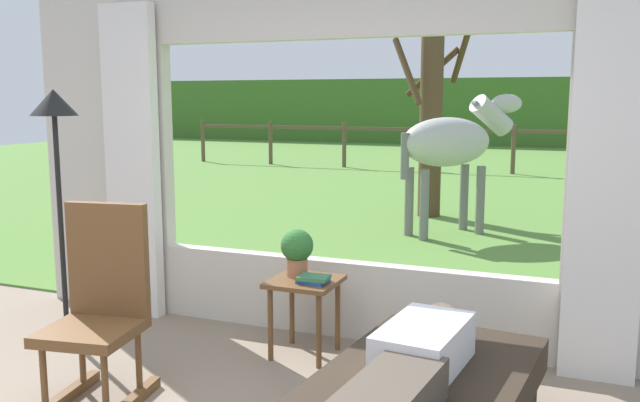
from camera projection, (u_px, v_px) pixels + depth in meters
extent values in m
cube|color=beige|center=(109.00, 151.00, 5.43)|extent=(1.15, 0.12, 2.55)
cube|color=beige|center=(344.00, 298.00, 4.84)|extent=(2.90, 0.12, 0.55)
cube|color=beige|center=(345.00, 4.00, 4.53)|extent=(2.90, 0.12, 0.45)
cube|color=silver|center=(133.00, 164.00, 5.19)|extent=(0.44, 0.10, 2.40)
cube|color=silver|center=(607.00, 184.00, 3.95)|extent=(0.44, 0.10, 2.40)
cube|color=#568438|center=(511.00, 175.00, 14.87)|extent=(36.00, 21.68, 0.02)
cube|color=#3D6927|center=(544.00, 112.00, 23.72)|extent=(36.00, 2.00, 2.40)
cube|color=#2D2319|center=(415.00, 399.00, 3.10)|extent=(1.07, 1.78, 0.18)
cube|color=silver|center=(424.00, 346.00, 3.21)|extent=(0.40, 0.63, 0.22)
cube|color=#4C4238|center=(389.00, 402.00, 2.66)|extent=(0.35, 0.71, 0.18)
sphere|color=tan|center=(441.00, 321.00, 3.56)|extent=(0.20, 0.20, 0.20)
cube|color=brown|center=(91.00, 332.00, 3.67)|extent=(0.55, 0.55, 0.06)
cube|color=brown|center=(108.00, 262.00, 3.82)|extent=(0.48, 0.13, 0.68)
cube|color=brown|center=(63.00, 399.00, 3.78)|extent=(0.17, 0.68, 0.06)
cylinder|color=brown|center=(44.00, 377.00, 3.57)|extent=(0.04, 0.04, 0.38)
cylinder|color=brown|center=(105.00, 384.00, 3.49)|extent=(0.04, 0.04, 0.38)
cylinder|color=brown|center=(82.00, 353.00, 3.91)|extent=(0.04, 0.04, 0.38)
cylinder|color=brown|center=(139.00, 358.00, 3.83)|extent=(0.04, 0.04, 0.38)
cube|color=brown|center=(305.00, 282.00, 4.43)|extent=(0.44, 0.44, 0.03)
cylinder|color=brown|center=(270.00, 324.00, 4.37)|extent=(0.04, 0.04, 0.49)
cylinder|color=brown|center=(319.00, 331.00, 4.25)|extent=(0.04, 0.04, 0.49)
cylinder|color=brown|center=(292.00, 309.00, 4.69)|extent=(0.04, 0.04, 0.49)
cylinder|color=brown|center=(338.00, 315.00, 4.56)|extent=(0.04, 0.04, 0.49)
cylinder|color=#9E6042|center=(297.00, 267.00, 4.50)|extent=(0.14, 0.14, 0.12)
sphere|color=#2D6B2D|center=(297.00, 245.00, 4.48)|extent=(0.22, 0.22, 0.22)
cube|color=#23478C|center=(313.00, 281.00, 4.34)|extent=(0.19, 0.16, 0.02)
cube|color=#337247|center=(314.00, 278.00, 4.33)|extent=(0.20, 0.16, 0.02)
cylinder|color=black|center=(67.00, 335.00, 4.83)|extent=(0.28, 0.28, 0.03)
cylinder|color=black|center=(61.00, 229.00, 4.71)|extent=(0.04, 0.04, 1.58)
cone|color=black|center=(54.00, 102.00, 4.58)|extent=(0.32, 0.32, 0.18)
ellipsoid|color=#B2B2AD|center=(447.00, 142.00, 8.19)|extent=(1.24, 1.30, 0.60)
cylinder|color=#B2B2AD|center=(491.00, 116.00, 8.44)|extent=(0.59, 0.62, 0.53)
ellipsoid|color=#B2B2AD|center=(507.00, 104.00, 8.52)|extent=(0.47, 0.49, 0.24)
cube|color=slate|center=(486.00, 113.00, 8.40)|extent=(0.35, 0.37, 0.32)
cylinder|color=slate|center=(405.00, 156.00, 7.95)|extent=(0.14, 0.14, 0.55)
cylinder|color=slate|center=(464.00, 197.00, 8.63)|extent=(0.11, 0.11, 0.85)
cylinder|color=slate|center=(480.00, 200.00, 8.34)|extent=(0.11, 0.11, 0.85)
cylinder|color=slate|center=(409.00, 201.00, 8.26)|extent=(0.11, 0.11, 0.85)
cylinder|color=slate|center=(424.00, 205.00, 7.98)|extent=(0.11, 0.11, 0.85)
cylinder|color=#4C3823|center=(431.00, 119.00, 9.50)|extent=(0.32, 0.32, 2.78)
cylinder|color=#47331E|center=(466.00, 41.00, 9.42)|extent=(0.56, 0.81, 1.16)
cylinder|color=#47331E|center=(407.00, 71.00, 9.26)|extent=(0.60, 0.63, 0.94)
cylinder|color=#47331E|center=(433.00, 72.00, 9.73)|extent=(0.78, 0.24, 0.72)
cylinder|color=brown|center=(203.00, 141.00, 17.90)|extent=(0.10, 0.10, 1.10)
cylinder|color=brown|center=(271.00, 143.00, 17.16)|extent=(0.10, 0.10, 1.10)
cylinder|color=brown|center=(344.00, 145.00, 16.43)|extent=(0.10, 0.10, 1.10)
cylinder|color=brown|center=(425.00, 147.00, 15.69)|extent=(0.10, 0.10, 1.10)
cylinder|color=brown|center=(513.00, 149.00, 14.95)|extent=(0.10, 0.10, 1.10)
cylinder|color=brown|center=(611.00, 152.00, 14.21)|extent=(0.10, 0.10, 1.10)
cube|color=brown|center=(514.00, 131.00, 14.89)|extent=(16.00, 0.06, 0.08)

